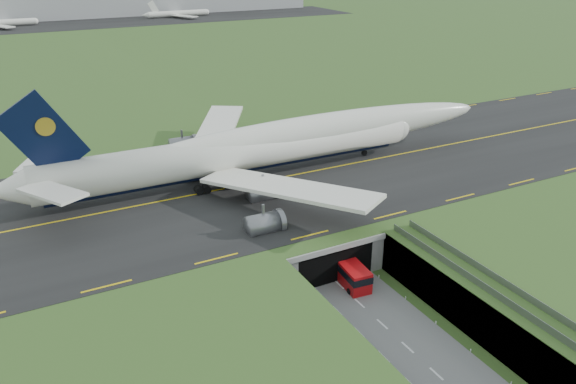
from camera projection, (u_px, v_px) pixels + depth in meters
ground at (368, 313)px, 72.59m from camera, size 900.00×900.00×0.00m
airfield_deck at (370, 293)px, 71.38m from camera, size 800.00×800.00×6.00m
trench_road at (405, 346)px, 66.46m from camera, size 12.00×75.00×0.20m
taxiway at (260, 182)px, 96.92m from camera, size 800.00×44.00×0.18m
tunnel_portal at (306, 236)px, 84.81m from camera, size 17.00×22.30×6.00m
guideway at (561, 338)px, 59.58m from camera, size 3.00×53.00×7.05m
jumbo_jet at (271, 146)px, 98.64m from camera, size 92.28×59.84×19.79m
shuttle_tram at (350, 272)px, 78.27m from camera, size 3.69×8.11×3.20m
cargo_terminal at (57, 4)px, 309.91m from camera, size 320.00×67.00×15.60m
distant_hills at (125, 10)px, 450.45m from camera, size 700.00×91.00×60.00m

